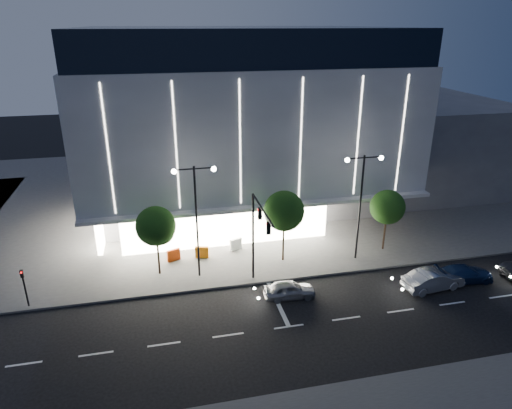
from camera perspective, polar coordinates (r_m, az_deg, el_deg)
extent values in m
plane|color=black|center=(31.55, -0.26, -13.90)|extent=(160.00, 160.00, 0.00)
cube|color=#474747|center=(53.37, -0.57, 1.73)|extent=(70.00, 40.00, 0.15)
cube|color=#4C4C51|center=(52.38, -2.72, 3.54)|extent=(28.00, 21.00, 4.00)
cube|color=gray|center=(48.60, -2.45, 11.23)|extent=(30.00, 25.00, 11.00)
cube|color=black|center=(47.81, -2.59, 19.51)|extent=(29.40, 24.50, 3.00)
cube|color=white|center=(39.69, -3.60, -2.66)|extent=(18.00, 0.40, 3.60)
cube|color=white|center=(44.50, -18.60, -1.03)|extent=(0.40, 10.00, 3.60)
cube|color=gray|center=(38.50, 0.98, -0.01)|extent=(30.00, 2.00, 0.30)
cube|color=white|center=(36.62, 1.12, 7.73)|extent=(24.00, 0.06, 10.00)
cube|color=#4C4C51|center=(59.78, 19.69, 7.59)|extent=(16.00, 20.00, 10.00)
cylinder|color=black|center=(33.96, -0.37, -4.23)|extent=(0.18, 0.18, 7.00)
cylinder|color=black|center=(29.95, 0.80, -0.59)|extent=(0.14, 5.80, 0.14)
cube|color=black|center=(30.81, 0.49, -1.14)|extent=(0.28, 0.18, 0.85)
cube|color=black|center=(28.68, 1.58, -2.97)|extent=(0.28, 0.18, 0.85)
sphere|color=#FF0C0C|center=(30.67, 0.27, -0.64)|extent=(0.14, 0.14, 0.14)
cylinder|color=black|center=(34.09, -7.40, -2.47)|extent=(0.16, 0.16, 9.00)
cylinder|color=black|center=(32.52, -8.99, 4.35)|extent=(1.40, 0.10, 0.10)
cylinder|color=black|center=(32.63, -6.53, 4.53)|extent=(1.40, 0.10, 0.10)
sphere|color=white|center=(32.52, -10.21, 4.08)|extent=(0.36, 0.36, 0.36)
sphere|color=white|center=(32.73, -5.31, 4.46)|extent=(0.36, 0.36, 0.36)
cylinder|color=black|center=(37.35, 12.84, -0.63)|extent=(0.16, 0.16, 9.00)
cylinder|color=black|center=(35.68, 12.39, 5.67)|extent=(1.40, 0.10, 0.10)
cylinder|color=black|center=(36.28, 14.41, 5.76)|extent=(1.40, 0.10, 0.10)
sphere|color=white|center=(35.42, 11.34, 5.47)|extent=(0.36, 0.36, 0.36)
sphere|color=white|center=(36.62, 15.38, 5.65)|extent=(0.36, 0.36, 0.36)
cylinder|color=black|center=(35.33, -26.89, -9.41)|extent=(0.12, 0.12, 3.00)
cube|color=black|center=(34.77, -27.22, -7.71)|extent=(0.22, 0.16, 0.55)
sphere|color=#FF0C0C|center=(34.61, -27.31, -7.58)|extent=(0.10, 0.10, 0.10)
cylinder|color=black|center=(36.04, -12.13, -6.01)|extent=(0.16, 0.16, 3.78)
sphere|color=#10360E|center=(35.03, -12.43, -2.65)|extent=(3.02, 3.02, 3.02)
sphere|color=#10360E|center=(35.43, -11.88, -3.27)|extent=(2.16, 2.16, 2.16)
sphere|color=#10360E|center=(35.03, -12.79, -3.26)|extent=(1.94, 1.94, 1.94)
cylinder|color=black|center=(37.20, 3.44, -4.36)|extent=(0.16, 0.16, 4.06)
sphere|color=#10360E|center=(36.17, 3.53, -0.81)|extent=(3.25, 3.25, 3.25)
sphere|color=#10360E|center=(36.65, 3.87, -1.49)|extent=(2.32, 2.32, 2.32)
sphere|color=#10360E|center=(36.10, 3.20, -1.45)|extent=(2.09, 2.09, 2.09)
cylinder|color=black|center=(40.52, 15.79, -3.24)|extent=(0.16, 0.16, 3.64)
sphere|color=#10360E|center=(39.66, 16.11, -0.31)|extent=(2.91, 2.91, 2.91)
sphere|color=#10360E|center=(40.15, 16.28, -0.85)|extent=(2.08, 2.08, 2.08)
sphere|color=#10360E|center=(39.54, 15.85, -0.84)|extent=(1.87, 1.87, 1.87)
imported|color=#94969B|center=(33.25, 4.21, -10.58)|extent=(3.82, 1.74, 1.27)
imported|color=#B2B4BA|center=(36.49, 21.25, -8.76)|extent=(4.77, 2.11, 1.52)
imported|color=navy|center=(38.52, 24.61, -7.85)|extent=(4.51, 2.11, 1.27)
cube|color=orange|center=(38.35, -6.78, -5.94)|extent=(1.13, 0.51, 1.00)
cube|color=red|center=(38.25, -10.26, -6.24)|extent=(1.12, 0.62, 1.00)
cube|color=white|center=(39.43, -2.55, -4.99)|extent=(1.11, 0.65, 1.00)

